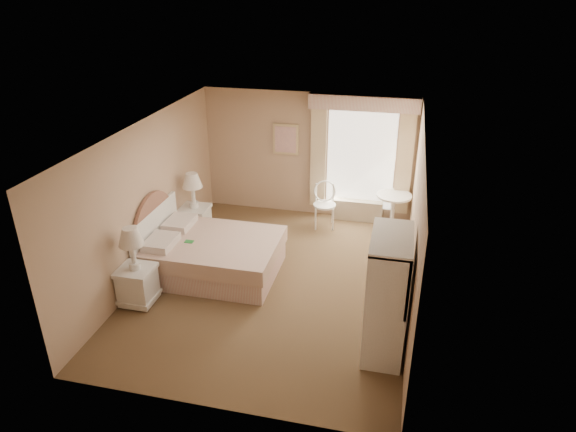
% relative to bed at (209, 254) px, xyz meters
% --- Properties ---
extents(room, '(4.21, 5.51, 2.51)m').
position_rel_bed_xyz_m(room, '(1.12, -0.05, 0.91)').
color(room, brown).
rests_on(room, ground).
extents(window, '(2.05, 0.22, 2.51)m').
position_rel_bed_xyz_m(window, '(2.17, 2.60, 1.00)').
color(window, white).
rests_on(window, room).
extents(framed_art, '(0.52, 0.04, 0.62)m').
position_rel_bed_xyz_m(framed_art, '(0.67, 2.66, 1.21)').
color(framed_art, '#D0B280').
rests_on(framed_art, room).
extents(bed, '(2.10, 1.61, 1.42)m').
position_rel_bed_xyz_m(bed, '(0.00, 0.00, 0.00)').
color(bed, tan).
rests_on(bed, room).
extents(nightstand_near, '(0.51, 0.51, 1.24)m').
position_rel_bed_xyz_m(nightstand_near, '(-0.72, -1.08, 0.12)').
color(nightstand_near, white).
rests_on(nightstand_near, room).
extents(nightstand_far, '(0.52, 0.52, 1.25)m').
position_rel_bed_xyz_m(nightstand_far, '(-0.72, 1.16, 0.13)').
color(nightstand_far, white).
rests_on(nightstand_far, room).
extents(round_table, '(0.67, 0.67, 0.71)m').
position_rel_bed_xyz_m(round_table, '(2.87, 2.34, 0.13)').
color(round_table, white).
rests_on(round_table, room).
extents(cafe_chair, '(0.51, 0.51, 0.90)m').
position_rel_bed_xyz_m(cafe_chair, '(1.56, 2.18, 0.18)').
color(cafe_chair, white).
rests_on(cafe_chair, room).
extents(armoire, '(0.50, 1.00, 1.67)m').
position_rel_bed_xyz_m(armoire, '(2.93, -1.29, 0.35)').
color(armoire, white).
rests_on(armoire, room).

